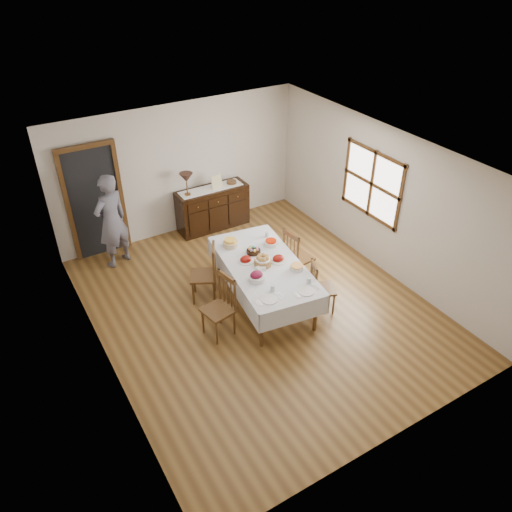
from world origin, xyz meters
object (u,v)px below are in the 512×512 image
chair_right_far (296,256)px  sideboard (213,208)px  dining_table (264,269)px  chair_right_near (320,287)px  chair_left_near (221,306)px  person (111,218)px  chair_left_far (206,273)px  table_lamp (186,178)px

chair_right_far → sideboard: (-0.39, 2.42, -0.08)m
dining_table → chair_right_near: 0.95m
dining_table → chair_right_near: bearing=-34.6°
chair_left_near → chair_right_far: (1.74, 0.52, 0.01)m
chair_right_far → person: bearing=43.5°
chair_left_far → chair_right_near: bearing=77.5°
chair_right_far → sideboard: bearing=3.3°
person → table_lamp: person is taller
chair_right_near → chair_right_far: chair_right_far is taller
chair_right_near → chair_right_far: size_ratio=0.88×
chair_right_far → sideboard: chair_right_far is taller
chair_right_near → table_lamp: (-0.80, 3.25, 0.78)m
chair_left_near → sideboard: chair_left_near is taller
chair_left_far → chair_right_far: size_ratio=0.99×
dining_table → chair_right_near: size_ratio=2.63×
chair_left_near → chair_right_near: chair_left_near is taller
chair_right_near → sideboard: size_ratio=0.62×
chair_right_far → table_lamp: 2.67m
table_lamp → chair_left_near: bearing=-105.6°
chair_left_near → person: person is taller
dining_table → chair_right_far: size_ratio=2.31×
chair_left_near → table_lamp: size_ratio=2.21×
sideboard → chair_right_near: bearing=-85.2°
chair_left_far → table_lamp: 2.26m
chair_right_far → sideboard: 2.45m
dining_table → person: size_ratio=1.25×
chair_left_near → chair_left_far: chair_left_near is taller
chair_left_near → person: (-0.77, 2.67, 0.43)m
chair_left_far → table_lamp: table_lamp is taller
dining_table → chair_left_far: size_ratio=2.34×
chair_left_near → table_lamp: (0.82, 2.92, 0.72)m
chair_right_near → table_lamp: 3.44m
chair_left_near → chair_right_near: (1.62, -0.33, -0.06)m
person → table_lamp: size_ratio=4.12×
chair_left_near → chair_right_far: chair_right_far is taller
dining_table → table_lamp: table_lamp is taller
chair_left_near → person: bearing=-174.5°
sideboard → person: 2.19m
chair_right_near → table_lamp: bearing=36.3°
person → sideboard: bearing=164.6°
chair_left_far → chair_right_far: chair_right_far is taller
chair_left_near → chair_left_far: bearing=157.1°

